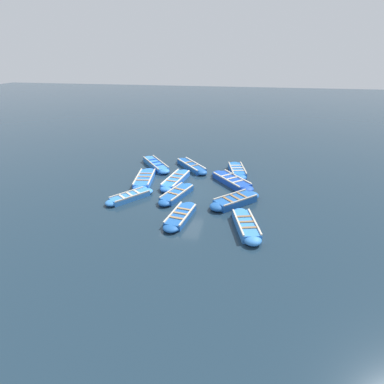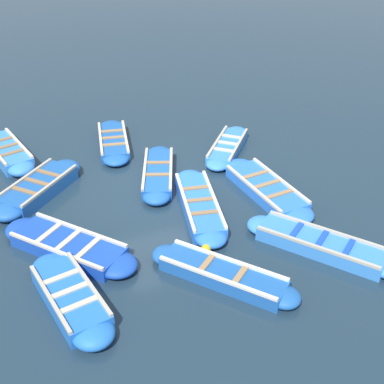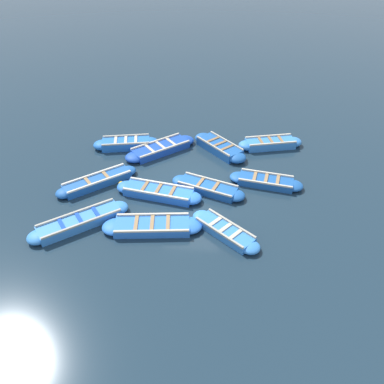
{
  "view_description": "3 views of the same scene",
  "coord_description": "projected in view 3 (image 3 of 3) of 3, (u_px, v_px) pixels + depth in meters",
  "views": [
    {
      "loc": [
        16.15,
        3.58,
        7.85
      ],
      "look_at": [
        0.44,
        0.72,
        0.29
      ],
      "focal_mm": 28.0,
      "sensor_mm": 36.0,
      "label": 1
    },
    {
      "loc": [
        -12.5,
        3.7,
        8.3
      ],
      "look_at": [
        -0.99,
        -0.62,
        0.38
      ],
      "focal_mm": 50.0,
      "sensor_mm": 36.0,
      "label": 2
    },
    {
      "loc": [
        1.28,
        -13.02,
        9.48
      ],
      "look_at": [
        0.02,
        -0.71,
        0.31
      ],
      "focal_mm": 35.0,
      "sensor_mm": 36.0,
      "label": 3
    }
  ],
  "objects": [
    {
      "name": "boat_outer_left",
      "position": [
        225.0,
        231.0,
        13.73
      ],
      "size": [
        2.83,
        2.49,
        0.36
      ],
      "color": "#3884E0",
      "rests_on": "ground"
    },
    {
      "name": "boat_mid_row",
      "position": [
        152.0,
        226.0,
        13.94
      ],
      "size": [
        3.83,
        1.41,
        0.37
      ],
      "color": "blue",
      "rests_on": "ground"
    },
    {
      "name": "boat_far_corner",
      "position": [
        219.0,
        147.0,
        18.58
      ],
      "size": [
        2.99,
        3.05,
        0.47
      ],
      "color": "#1E59AD",
      "rests_on": "ground"
    },
    {
      "name": "ground_plane",
      "position": [
        193.0,
        188.0,
        16.15
      ],
      "size": [
        120.0,
        120.0,
        0.0
      ],
      "primitive_type": "plane",
      "color": "#1C303F"
    },
    {
      "name": "boat_bow_out",
      "position": [
        80.0,
        222.0,
        14.11
      ],
      "size": [
        3.54,
        3.04,
        0.41
      ],
      "color": "#3884E0",
      "rests_on": "ground"
    },
    {
      "name": "boat_outer_right",
      "position": [
        161.0,
        148.0,
        18.54
      ],
      "size": [
        3.5,
        3.21,
        0.41
      ],
      "color": "#1947B7",
      "rests_on": "ground"
    },
    {
      "name": "boat_centre",
      "position": [
        208.0,
        188.0,
        15.88
      ],
      "size": [
        3.37,
        1.84,
        0.39
      ],
      "color": "#1E59AD",
      "rests_on": "ground"
    },
    {
      "name": "boat_end_of_row",
      "position": [
        266.0,
        181.0,
        16.29
      ],
      "size": [
        3.28,
        1.35,
        0.37
      ],
      "color": "#1E59AD",
      "rests_on": "ground"
    },
    {
      "name": "boat_drifting",
      "position": [
        159.0,
        192.0,
        15.61
      ],
      "size": [
        3.8,
        1.45,
        0.41
      ],
      "color": "blue",
      "rests_on": "ground"
    },
    {
      "name": "boat_tucked",
      "position": [
        97.0,
        181.0,
        16.26
      ],
      "size": [
        3.25,
        2.94,
        0.4
      ],
      "color": "#1E59AD",
      "rests_on": "ground"
    },
    {
      "name": "boat_stern_in",
      "position": [
        126.0,
        144.0,
        18.89
      ],
      "size": [
        3.38,
        1.54,
        0.46
      ],
      "color": "blue",
      "rests_on": "ground"
    },
    {
      "name": "boat_inner_gap",
      "position": [
        270.0,
        144.0,
        18.89
      ],
      "size": [
        3.38,
        1.61,
        0.46
      ],
      "color": "#3884E0",
      "rests_on": "ground"
    },
    {
      "name": "buoy_orange_near",
      "position": [
        121.0,
        184.0,
        16.19
      ],
      "size": [
        0.24,
        0.24,
        0.24
      ],
      "primitive_type": "sphere",
      "color": "#EAB214",
      "rests_on": "ground"
    }
  ]
}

